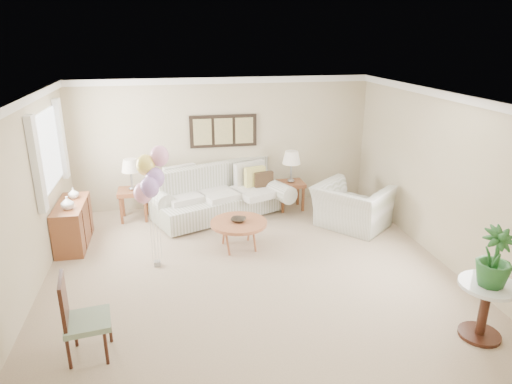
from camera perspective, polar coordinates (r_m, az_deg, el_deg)
ground_plane at (r=6.99m, az=-0.69°, el=-9.86°), size 6.00×6.00×0.00m
room_shell at (r=6.43m, az=-1.86°, el=3.22°), size 6.04×6.04×2.60m
wall_art_triptych at (r=9.23m, az=-4.09°, el=7.61°), size 1.35×0.06×0.65m
sofa at (r=8.91m, az=-4.86°, el=-0.62°), size 3.00×1.85×0.98m
end_table_left at (r=8.97m, az=-15.13°, el=-0.30°), size 0.55×0.50×0.60m
end_table_right at (r=9.24m, az=4.37°, el=0.71°), size 0.52×0.47×0.57m
lamp_left at (r=8.81m, az=-15.44°, el=3.08°), size 0.34×0.34×0.59m
lamp_right at (r=9.07m, az=4.46°, el=4.19°), size 0.36×0.36×0.64m
coffee_table at (r=7.53m, az=-2.17°, el=-3.98°), size 0.94×0.94×0.47m
decor_bowl at (r=7.50m, az=-2.20°, el=-3.51°), size 0.32×0.32×0.06m
armchair at (r=8.54m, az=11.88°, el=-1.80°), size 1.61×1.63×0.80m
side_table at (r=5.99m, az=26.84°, el=-11.61°), size 0.65×0.65×0.71m
potted_plant at (r=5.74m, az=27.70°, el=-7.26°), size 0.40×0.40×0.69m
accent_chair at (r=5.45m, az=-21.18°, el=-14.28°), size 0.54×0.54×0.98m
credenza at (r=8.27m, az=-21.91°, el=-3.74°), size 0.46×1.20×0.74m
vase_white at (r=7.86m, az=-22.52°, el=-1.27°), size 0.23×0.23×0.21m
vase_sage at (r=8.35m, az=-21.87°, el=-0.13°), size 0.19×0.19×0.18m
balloon_cluster at (r=6.74m, az=-13.03°, el=1.90°), size 0.54×0.50×1.88m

